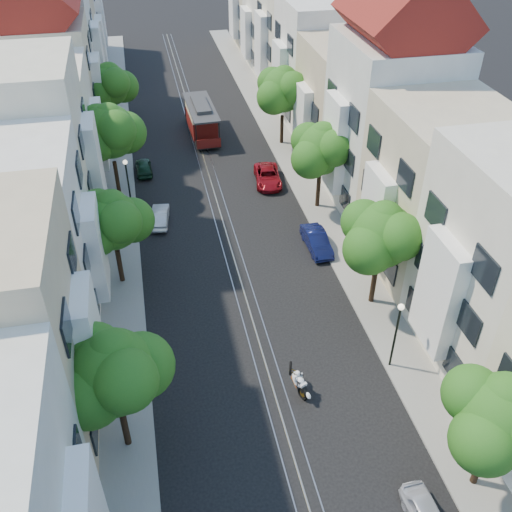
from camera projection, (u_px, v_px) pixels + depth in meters
ground at (206, 167)px, 47.61m from camera, size 200.00×200.00×0.00m
sidewalk_east at (290, 158)px, 48.78m from camera, size 2.50×80.00×0.12m
sidewalk_west at (118, 175)px, 46.38m from camera, size 2.50×80.00×0.12m
rail_left at (200, 167)px, 47.52m from camera, size 0.06×80.00×0.02m
rail_slot at (206, 167)px, 47.61m from camera, size 0.06×80.00×0.02m
rail_right at (213, 166)px, 47.70m from camera, size 0.06×80.00×0.02m
lane_line at (206, 167)px, 47.61m from camera, size 0.08×80.00×0.01m
townhouses_east at (348, 96)px, 46.42m from camera, size 7.75×72.00×12.00m
townhouses_west at (46, 122)px, 42.55m from camera, size 7.75×72.00×11.76m
tree_e_a at (500, 418)px, 21.83m from camera, size 4.72×3.87×6.27m
tree_e_b at (382, 237)px, 31.06m from camera, size 4.93×4.08×6.68m
tree_e_c at (322, 150)px, 39.77m from camera, size 4.84×3.99×6.52m
tree_e_d at (284, 91)px, 48.25m from camera, size 5.01×4.16×6.85m
tree_w_a at (115, 374)px, 23.17m from camera, size 4.93×4.08×6.68m
tree_w_b at (113, 222)px, 32.79m from camera, size 4.72×3.87×6.27m
tree_w_c at (110, 133)px, 41.03m from camera, size 5.13×4.28×7.09m
tree_w_d at (110, 86)px, 49.95m from camera, size 4.84×3.99×6.52m
lamp_east at (397, 326)px, 28.12m from camera, size 0.32×0.32×4.16m
lamp_west at (128, 178)px, 40.16m from camera, size 0.32×0.32×4.16m
sportbike_rider at (298, 381)px, 27.92m from camera, size 0.78×1.80×1.54m
cable_car at (201, 118)px, 51.64m from camera, size 2.53×7.40×2.82m
parked_car_e_mid at (317, 241)px, 37.89m from camera, size 1.38×3.71×1.21m
parked_car_e_far at (268, 176)px, 45.07m from camera, size 2.42×4.42×1.17m
parked_car_w_mid at (160, 216)px, 40.45m from camera, size 1.61×3.46×1.10m
parked_car_w_far at (144, 167)px, 46.44m from camera, size 1.35×3.20×1.08m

